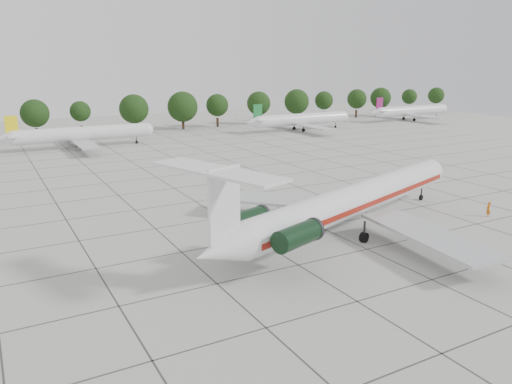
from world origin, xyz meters
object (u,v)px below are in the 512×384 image
(bg_airliner_c, at_px, (82,134))
(main_airliner, at_px, (347,202))
(ground_crew, at_px, (488,209))
(bg_airliner_d, at_px, (301,119))
(bg_airliner_e, at_px, (411,111))

(bg_airliner_c, bearing_deg, main_airliner, -79.15)
(main_airliner, bearing_deg, bg_airliner_c, 82.18)
(ground_crew, relative_size, bg_airliner_c, 0.06)
(bg_airliner_d, xyz_separation_m, bg_airliner_e, (43.47, 3.45, 0.00))
(main_airliner, distance_m, ground_crew, 19.12)
(main_airliner, bearing_deg, bg_airliner_e, 22.19)
(main_airliner, height_order, bg_airliner_d, main_airliner)
(bg_airliner_e, bearing_deg, bg_airliner_d, -175.46)
(bg_airliner_d, bearing_deg, bg_airliner_e, 4.54)
(ground_crew, xyz_separation_m, bg_airliner_c, (-32.15, 73.39, 2.01))
(ground_crew, distance_m, bg_airliner_d, 77.66)
(ground_crew, bearing_deg, bg_airliner_d, -112.18)
(ground_crew, xyz_separation_m, bg_airliner_d, (23.69, 73.93, 2.01))
(bg_airliner_e, bearing_deg, main_airliner, -139.14)
(bg_airliner_c, bearing_deg, bg_airliner_d, 0.55)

